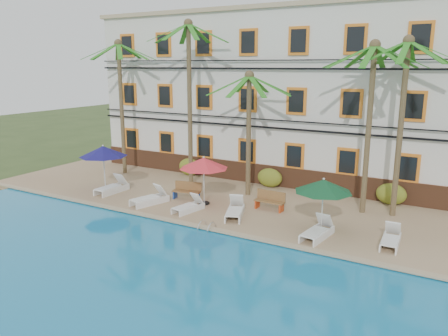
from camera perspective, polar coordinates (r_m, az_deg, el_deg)
The scene contains 25 objects.
ground at distance 20.26m, azimuth -2.11°, elevation -7.50°, with size 100.00×100.00×0.00m, color #384C23.
pool_deck at distance 24.38m, azimuth 4.07°, elevation -3.57°, with size 30.00×12.00×0.25m, color tan.
swimming_pool at distance 15.25m, azimuth -16.54°, elevation -15.01°, with size 26.00×12.00×0.20m, color #187EB6.
pool_coping at distance 19.45m, azimuth -3.52°, elevation -7.54°, with size 30.00×0.35×0.06m, color tan.
hotel_building at distance 27.98m, azimuth 8.72°, elevation 9.43°, with size 25.40×6.44×10.22m.
palm_a at distance 28.76m, azimuth -13.36°, elevation 9.98°, with size 4.60×4.60×8.50m.
palm_b at distance 25.18m, azimuth -4.56°, elevation 11.04°, with size 4.60×4.60×9.42m.
palm_c at distance 23.20m, azimuth 3.27°, elevation 6.98°, with size 4.60×4.60×6.68m.
palm_d at distance 21.21m, azimuth 18.59°, elevation 7.91°, with size 4.60×4.60×8.07m.
palm_e at distance 21.23m, azimuth 22.32°, elevation 7.87°, with size 4.60×4.60×8.23m.
shrub_left at distance 28.18m, azimuth -4.52°, elevation 0.15°, with size 1.50×0.90×1.10m, color #2A631C.
shrub_mid at distance 25.54m, azimuth 6.00°, elevation -1.26°, with size 1.50×0.90×1.10m, color #2A631C.
shrub_right at distance 23.78m, azimuth 21.00°, elevation -3.20°, with size 1.50×0.90×1.10m, color #2A631C.
umbrella_blue at distance 25.18m, azimuth -15.50°, elevation 2.10°, with size 2.65×2.65×2.64m.
umbrella_red at distance 21.91m, azimuth -2.66°, elevation 0.61°, with size 2.50×2.50×2.50m.
umbrella_green at distance 18.51m, azimuth 12.86°, elevation -2.32°, with size 2.42×2.42×2.42m.
lounger_a at distance 25.14m, azimuth -14.39°, elevation -2.41°, with size 0.80×2.08×0.97m.
lounger_b at distance 22.70m, azimuth -9.62°, elevation -3.88°, with size 1.28×2.13×0.95m.
lounger_c at distance 21.35m, azimuth -4.63°, elevation -4.96°, with size 0.95×1.82×0.82m.
lounger_d at distance 20.56m, azimuth 1.44°, elevation -5.53°, with size 1.37×2.12×0.94m.
lounger_e at distance 18.52m, azimuth 12.13°, elevation -8.03°, with size 0.95×2.03×0.93m.
lounger_f at distance 18.61m, azimuth 20.95°, elevation -8.62°, with size 0.72×1.81×0.84m.
bench_left at distance 23.21m, azimuth -4.88°, elevation -2.93°, with size 1.56×0.75×0.93m.
bench_right at distance 21.59m, azimuth 6.03°, elevation -4.21°, with size 1.51×0.51×0.93m.
pool_ladder at distance 19.10m, azimuth -2.26°, elevation -8.02°, with size 0.54×0.74×0.74m.
Camera 1 is at (9.98, -16.09, 7.20)m, focal length 35.00 mm.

